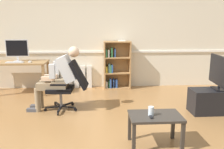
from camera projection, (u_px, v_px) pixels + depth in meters
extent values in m
plane|color=olive|center=(106.00, 130.00, 3.64)|extent=(18.00, 18.00, 0.00)
cube|color=beige|center=(101.00, 35.00, 5.94)|extent=(12.00, 0.10, 2.70)
cube|color=white|center=(102.00, 52.00, 5.97)|extent=(12.00, 0.03, 0.05)
cube|color=#9E7547|center=(44.00, 81.00, 5.30)|extent=(0.06, 0.06, 0.72)
cube|color=#9E7547|center=(49.00, 75.00, 5.85)|extent=(0.06, 0.06, 0.72)
cube|color=#9E7547|center=(18.00, 62.00, 5.45)|extent=(1.34, 0.64, 0.04)
cube|color=silver|center=(18.00, 61.00, 5.51)|extent=(0.18, 0.14, 0.01)
cube|color=silver|center=(18.00, 59.00, 5.51)|extent=(0.04, 0.02, 0.10)
cube|color=silver|center=(17.00, 48.00, 5.46)|extent=(0.52, 0.02, 0.40)
cube|color=black|center=(17.00, 48.00, 5.45)|extent=(0.48, 0.00, 0.36)
cube|color=silver|center=(15.00, 62.00, 5.31)|extent=(0.39, 0.12, 0.02)
cube|color=white|center=(30.00, 62.00, 5.35)|extent=(0.06, 0.10, 0.03)
cube|color=#AD7F4C|center=(105.00, 65.00, 5.88)|extent=(0.03, 0.28, 1.20)
cube|color=#AD7F4C|center=(130.00, 65.00, 5.92)|extent=(0.03, 0.28, 1.20)
cube|color=#AD7F4C|center=(117.00, 64.00, 6.03)|extent=(0.64, 0.02, 1.20)
cube|color=#AD7F4C|center=(117.00, 88.00, 6.02)|extent=(0.61, 0.28, 0.03)
cube|color=#AD7F4C|center=(117.00, 73.00, 5.94)|extent=(0.61, 0.28, 0.03)
cube|color=#AD7F4C|center=(117.00, 57.00, 5.86)|extent=(0.61, 0.28, 0.03)
cube|color=#AD7F4C|center=(117.00, 42.00, 5.77)|extent=(0.61, 0.28, 0.03)
cube|color=beige|center=(107.00, 84.00, 5.98)|extent=(0.05, 0.19, 0.16)
cube|color=gold|center=(107.00, 69.00, 5.89)|extent=(0.04, 0.19, 0.15)
cube|color=#38844C|center=(107.00, 53.00, 5.81)|extent=(0.03, 0.19, 0.19)
cube|color=#38844C|center=(109.00, 84.00, 6.00)|extent=(0.03, 0.19, 0.17)
cube|color=#6699A3|center=(109.00, 68.00, 5.91)|extent=(0.05, 0.19, 0.22)
cube|color=white|center=(108.00, 53.00, 5.81)|extent=(0.03, 0.19, 0.18)
cube|color=#2D519E|center=(110.00, 83.00, 5.96)|extent=(0.04, 0.19, 0.22)
cube|color=#38844C|center=(111.00, 69.00, 5.91)|extent=(0.03, 0.19, 0.19)
cube|color=#38844C|center=(112.00, 52.00, 5.83)|extent=(0.04, 0.19, 0.23)
cube|color=#2D519E|center=(113.00, 83.00, 6.00)|extent=(0.03, 0.19, 0.21)
cube|color=#2D519E|center=(112.00, 69.00, 5.90)|extent=(0.04, 0.19, 0.19)
cube|color=#2D519E|center=(115.00, 53.00, 5.84)|extent=(0.03, 0.19, 0.21)
cube|color=#2D519E|center=(116.00, 83.00, 6.00)|extent=(0.05, 0.19, 0.21)
cube|color=white|center=(122.00, 41.00, 5.79)|extent=(0.16, 0.22, 0.02)
cube|color=white|center=(57.00, 77.00, 5.98)|extent=(0.13, 0.08, 0.57)
cube|color=white|center=(63.00, 77.00, 5.99)|extent=(0.13, 0.08, 0.57)
cube|color=white|center=(70.00, 77.00, 6.00)|extent=(0.13, 0.08, 0.57)
cube|color=white|center=(76.00, 77.00, 6.01)|extent=(0.13, 0.08, 0.57)
cube|color=white|center=(83.00, 77.00, 6.02)|extent=(0.13, 0.08, 0.57)
cube|color=white|center=(89.00, 77.00, 6.03)|extent=(0.13, 0.08, 0.57)
cube|color=black|center=(60.00, 109.00, 4.35)|extent=(0.06, 0.30, 0.02)
cylinder|color=black|center=(58.00, 114.00, 4.21)|extent=(0.03, 0.06, 0.06)
cube|color=black|center=(68.00, 107.00, 4.45)|extent=(0.29, 0.14, 0.02)
cylinder|color=black|center=(76.00, 110.00, 4.42)|extent=(0.06, 0.04, 0.06)
cube|color=black|center=(67.00, 104.00, 4.62)|extent=(0.22, 0.25, 0.02)
cylinder|color=black|center=(73.00, 104.00, 4.75)|extent=(0.05, 0.06, 0.06)
cube|color=black|center=(58.00, 104.00, 4.62)|extent=(0.19, 0.27, 0.02)
cylinder|color=black|center=(55.00, 104.00, 4.74)|extent=(0.05, 0.06, 0.06)
cube|color=black|center=(53.00, 107.00, 4.45)|extent=(0.30, 0.11, 0.02)
cylinder|color=black|center=(45.00, 110.00, 4.42)|extent=(0.06, 0.04, 0.06)
cylinder|color=gray|center=(61.00, 98.00, 4.47)|extent=(0.05, 0.05, 0.30)
cube|color=black|center=(61.00, 89.00, 4.43)|extent=(0.49, 0.49, 0.07)
cube|color=black|center=(79.00, 74.00, 4.37)|extent=(0.34, 0.46, 0.52)
cube|color=black|center=(64.00, 78.00, 4.65)|extent=(0.28, 0.06, 0.03)
cube|color=black|center=(58.00, 85.00, 4.14)|extent=(0.28, 0.06, 0.03)
cube|color=#937F60|center=(60.00, 84.00, 4.41)|extent=(0.28, 0.36, 0.14)
cube|color=silver|center=(67.00, 69.00, 4.34)|extent=(0.40, 0.36, 0.52)
sphere|color=beige|center=(74.00, 52.00, 4.28)|extent=(0.20, 0.20, 0.20)
cube|color=black|center=(45.00, 78.00, 4.38)|extent=(0.15, 0.05, 0.02)
cube|color=#937F60|center=(51.00, 84.00, 4.51)|extent=(0.43, 0.16, 0.13)
cylinder|color=#937F60|center=(41.00, 97.00, 4.56)|extent=(0.10, 0.10, 0.46)
cube|color=#4C4C51|center=(36.00, 106.00, 4.60)|extent=(0.23, 0.10, 0.06)
cube|color=#937F60|center=(48.00, 87.00, 4.31)|extent=(0.43, 0.16, 0.13)
cylinder|color=#937F60|center=(37.00, 100.00, 4.37)|extent=(0.10, 0.10, 0.46)
cube|color=#4C4C51|center=(33.00, 110.00, 4.41)|extent=(0.23, 0.10, 0.06)
cube|color=silver|center=(56.00, 68.00, 4.50)|extent=(0.10, 0.09, 0.26)
cube|color=beige|center=(51.00, 76.00, 4.47)|extent=(0.24, 0.09, 0.07)
cube|color=silver|center=(52.00, 71.00, 4.19)|extent=(0.10, 0.09, 0.26)
cube|color=beige|center=(48.00, 79.00, 4.29)|extent=(0.24, 0.09, 0.07)
cube|color=black|center=(218.00, 101.00, 4.33)|extent=(1.01, 0.41, 0.44)
cube|color=black|center=(219.00, 89.00, 4.28)|extent=(0.23, 0.34, 0.02)
cylinder|color=black|center=(219.00, 87.00, 4.27)|extent=(0.04, 0.04, 0.05)
cube|color=black|center=(221.00, 71.00, 4.21)|extent=(0.14, 0.95, 0.54)
cube|color=white|center=(222.00, 71.00, 4.21)|extent=(0.10, 0.89, 0.50)
cube|color=#332D28|center=(134.00, 139.00, 2.92)|extent=(0.04, 0.04, 0.41)
cube|color=#332D28|center=(183.00, 138.00, 2.96)|extent=(0.04, 0.04, 0.41)
cube|color=#332D28|center=(173.00, 125.00, 3.34)|extent=(0.04, 0.04, 0.41)
cube|color=#332D28|center=(130.00, 126.00, 3.30)|extent=(0.04, 0.04, 0.41)
cube|color=#332D28|center=(155.00, 116.00, 3.08)|extent=(0.68, 0.44, 0.03)
cylinder|color=silver|center=(151.00, 111.00, 3.05)|extent=(0.07, 0.07, 0.12)
cube|color=black|center=(151.00, 116.00, 3.03)|extent=(0.04, 0.15, 0.02)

